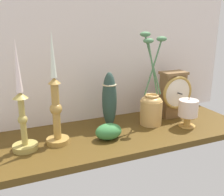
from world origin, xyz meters
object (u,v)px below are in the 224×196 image
object	(u,v)px
candlestick_tall_center	(22,115)
mantel_clock	(173,94)
candlestick_tall_left	(56,109)
pillar_candle_front	(188,111)
brass_vase_jar	(151,104)
tall_ceramic_vase	(109,100)

from	to	relation	value
candlestick_tall_center	mantel_clock	bearing A→B (deg)	6.40
candlestick_tall_left	pillar_candle_front	world-z (taller)	candlestick_tall_left
candlestick_tall_center	pillar_candle_front	xyz separation A→B (cm)	(62.85, -4.71, -5.31)
brass_vase_jar	tall_ceramic_vase	size ratio (longest dim) A/B	1.67
brass_vase_jar	tall_ceramic_vase	xyz separation A→B (cm)	(-16.81, 4.23, 2.79)
candlestick_tall_center	tall_ceramic_vase	size ratio (longest dim) A/B	1.64
candlestick_tall_left	candlestick_tall_center	bearing A→B (deg)	-177.55
candlestick_tall_center	candlestick_tall_left	bearing A→B (deg)	2.45
pillar_candle_front	tall_ceramic_vase	bearing A→B (deg)	157.39
mantel_clock	pillar_candle_front	size ratio (longest dim) A/B	1.65
mantel_clock	candlestick_tall_center	xyz separation A→B (cm)	(-64.00, -7.18, 1.44)
brass_vase_jar	pillar_candle_front	xyz separation A→B (cm)	(12.45, -7.96, -1.85)
candlestick_tall_left	pillar_candle_front	distance (cm)	52.42
mantel_clock	brass_vase_jar	size ratio (longest dim) A/B	0.54
mantel_clock	candlestick_tall_left	world-z (taller)	candlestick_tall_left
mantel_clock	pillar_candle_front	bearing A→B (deg)	-95.51
tall_ceramic_vase	mantel_clock	bearing A→B (deg)	-0.55
brass_vase_jar	tall_ceramic_vase	world-z (taller)	brass_vase_jar
mantel_clock	candlestick_tall_center	bearing A→B (deg)	-173.60
candlestick_tall_left	brass_vase_jar	xyz separation A→B (cm)	(39.38, 2.77, -4.04)
candlestick_tall_center	brass_vase_jar	world-z (taller)	brass_vase_jar
tall_ceramic_vase	candlestick_tall_center	bearing A→B (deg)	-167.46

